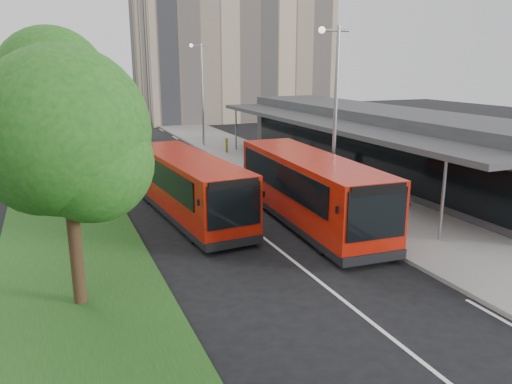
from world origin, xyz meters
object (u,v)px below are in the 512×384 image
bus_second (189,187)px  car_far (100,117)px  car_near (138,121)px  lamp_post_near (334,109)px  litter_bin (284,165)px  lamp_post_far (201,88)px  bollard (227,145)px  tree_near (65,143)px  tree_far (49,83)px  tree_mid (53,90)px  bus_main (309,190)px

bus_second → car_far: bearing=85.3°
car_near → lamp_post_near: bearing=-88.5°
bus_second → litter_bin: bearing=35.2°
lamp_post_near → litter_bin: size_ratio=9.00×
lamp_post_far → bollard: bearing=-80.4°
tree_near → tree_far: 24.01m
tree_near → lamp_post_far: 27.32m
lamp_post_near → lamp_post_far: 20.00m
car_far → tree_far: bearing=-92.0°
car_far → bus_second: bearing=-79.0°
lamp_post_near → car_far: size_ratio=2.00×
bus_second → bollard: 15.76m
tree_mid → tree_far: bearing=90.0°
litter_bin → car_near: bearing=98.5°
tree_near → lamp_post_near: size_ratio=0.89×
litter_bin → car_far: 34.16m
lamp_post_far → bus_second: lamp_post_far is taller
litter_bin → bollard: size_ratio=0.82×
tree_mid → bus_main: (9.46, -8.06, -3.90)m
lamp_post_near → lamp_post_far: same height
tree_far → car_near: (8.62, 16.67, -4.75)m
lamp_post_far → car_near: (-2.51, 15.72, -4.17)m
bus_main → tree_far: bearing=118.5°
bus_main → bollard: (2.34, 17.05, -0.80)m
tree_far → bus_second: (5.06, -17.24, -3.90)m
lamp_post_far → litter_bin: bearing=-82.2°
lamp_post_far → litter_bin: (1.61, -11.84, -4.12)m
lamp_post_near → car_far: (-5.80, 41.51, -4.06)m
tree_far → car_near: size_ratio=2.54×
tree_mid → lamp_post_near: 13.19m
car_near → car_far: size_ratio=0.81×
bollard → car_near: 19.94m
bollard → litter_bin: bearing=-83.2°
bus_second → tree_mid: bearing=129.6°
car_near → bus_main: bearing=-91.2°
tree_mid → litter_bin: 13.66m
lamp_post_near → tree_far: bearing=120.3°
bollard → tree_near: bearing=-119.3°
lamp_post_far → car_far: size_ratio=2.00×
car_near → tree_far: bearing=-119.8°
car_near → litter_bin: bearing=-84.0°
bus_main → car_far: bus_main is taller
tree_near → lamp_post_far: (11.13, 24.95, 0.10)m
tree_near → lamp_post_far: bearing=66.0°
lamp_post_far → bus_main: lamp_post_far is taller
tree_near → bus_second: size_ratio=0.73×
lamp_post_far → bus_main: 21.32m
bus_second → car_near: size_ratio=3.02×
tree_far → tree_mid: bearing=-90.0°
tree_far → bus_second: bearing=-73.7°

